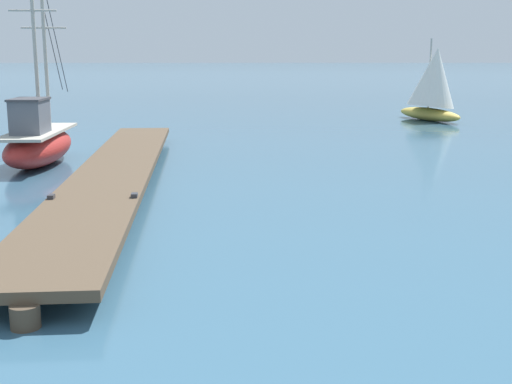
% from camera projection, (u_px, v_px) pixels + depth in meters
% --- Properties ---
extents(floating_dock, '(3.09, 18.04, 0.53)m').
position_uv_depth(floating_dock, '(116.00, 171.00, 16.73)').
color(floating_dock, brown).
rests_on(floating_dock, ground).
extents(fishing_boat_0, '(1.65, 6.33, 6.59)m').
position_uv_depth(fishing_boat_0, '(38.00, 141.00, 19.73)').
color(fishing_boat_0, '#AD2823').
rests_on(fishing_boat_0, ground).
extents(distant_sailboat, '(3.14, 4.51, 3.86)m').
position_uv_depth(distant_sailboat, '(433.00, 84.00, 32.11)').
color(distant_sailboat, gold).
rests_on(distant_sailboat, ground).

